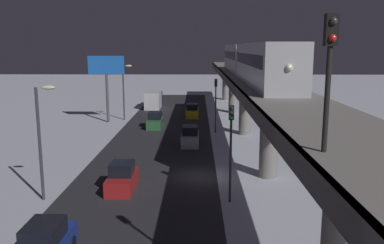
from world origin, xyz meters
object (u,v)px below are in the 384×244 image
at_px(sedan_red, 122,178).
at_px(traffic_light_mid, 216,98).
at_px(rail_signal, 330,59).
at_px(box_truck, 154,100).
at_px(sedan_silver, 190,137).
at_px(traffic_light_near, 231,140).
at_px(commercial_billboard, 106,72).
at_px(sedan_green, 155,121).
at_px(subway_train, 250,60).
at_px(sedan_yellow, 192,112).

height_order(sedan_red, traffic_light_mid, traffic_light_mid).
height_order(rail_signal, box_truck, rail_signal).
xyz_separation_m(sedan_silver, traffic_light_mid, (-2.90, -5.79, 3.40)).
bearing_deg(sedan_silver, traffic_light_near, -79.62).
bearing_deg(commercial_billboard, traffic_light_near, 116.66).
bearing_deg(sedan_green, subway_train, 147.22).
xyz_separation_m(sedan_red, sedan_green, (0.00, -22.46, 0.00)).
bearing_deg(rail_signal, traffic_light_mid, -87.34).
bearing_deg(sedan_red, sedan_yellow, -98.66).
distance_m(subway_train, traffic_light_mid, 6.83).
xyz_separation_m(sedan_red, traffic_light_mid, (-7.50, -19.32, 3.40)).
xyz_separation_m(box_truck, traffic_light_near, (-9.50, 41.85, 2.85)).
distance_m(rail_signal, traffic_light_mid, 35.43).
bearing_deg(subway_train, commercial_billboard, -31.12).
distance_m(rail_signal, traffic_light_near, 14.50).
bearing_deg(traffic_light_near, sedan_silver, -79.62).
distance_m(rail_signal, sedan_green, 40.18).
height_order(sedan_yellow, commercial_billboard, commercial_billboard).
xyz_separation_m(sedan_yellow, box_truck, (6.60, -9.33, 0.55)).
bearing_deg(box_truck, commercial_billboard, 70.45).
relative_size(sedan_red, traffic_light_near, 0.63).
bearing_deg(commercial_billboard, sedan_yellow, -160.17).
relative_size(subway_train, sedan_silver, 8.13).
bearing_deg(traffic_light_near, traffic_light_mid, -90.00).
bearing_deg(commercial_billboard, rail_signal, 110.84).
bearing_deg(sedan_green, sedan_silver, 117.23).
xyz_separation_m(subway_train, box_truck, (12.87, -24.08, -7.37)).
distance_m(subway_train, sedan_yellow, 17.88).
xyz_separation_m(box_truck, commercial_billboard, (4.77, 13.43, 5.48)).
relative_size(rail_signal, sedan_yellow, 0.98).
bearing_deg(sedan_yellow, sedan_silver, -90.00).
xyz_separation_m(sedan_silver, sedan_green, (4.60, -8.94, 0.00)).
bearing_deg(subway_train, sedan_yellow, -66.96).
bearing_deg(subway_train, sedan_red, 54.87).
xyz_separation_m(rail_signal, sedan_red, (9.13, -15.65, -8.86)).
distance_m(sedan_red, sedan_green, 22.46).
distance_m(traffic_light_near, commercial_billboard, 31.91).
bearing_deg(sedan_red, commercial_billboard, -75.46).
bearing_deg(sedan_green, sedan_red, 90.00).
height_order(box_truck, traffic_light_mid, traffic_light_mid).
relative_size(sedan_green, commercial_billboard, 0.47).
distance_m(sedan_silver, commercial_billboard, 18.00).
bearing_deg(sedan_red, rail_signal, 120.25).
bearing_deg(rail_signal, commercial_billboard, -69.16).
bearing_deg(sedan_silver, sedan_yellow, 90.00).
xyz_separation_m(subway_train, commercial_billboard, (17.64, -10.65, -1.89)).
xyz_separation_m(sedan_green, traffic_light_mid, (-7.50, 3.14, 3.40)).
bearing_deg(traffic_light_mid, commercial_billboard, -25.45).
xyz_separation_m(traffic_light_near, traffic_light_mid, (0.00, -21.63, 0.00)).
relative_size(rail_signal, traffic_light_near, 0.62).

